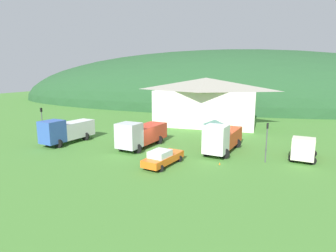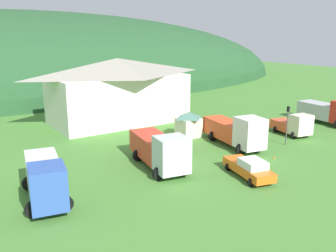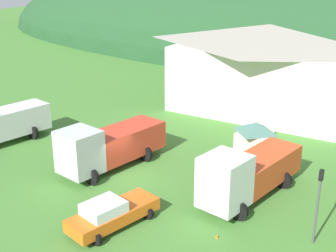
% 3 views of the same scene
% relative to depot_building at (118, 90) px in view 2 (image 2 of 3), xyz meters
% --- Properties ---
extents(ground_plane, '(200.00, 200.00, 0.00)m').
position_rel_depot_building_xyz_m(ground_plane, '(-3.04, -18.05, -4.30)').
color(ground_plane, '#477F33').
extents(forested_hill_backdrop, '(141.38, 60.00, 32.30)m').
position_rel_depot_building_xyz_m(forested_hill_backdrop, '(-3.04, 41.54, -4.30)').
color(forested_hill_backdrop, '#234C28').
rests_on(forested_hill_backdrop, ground).
extents(depot_building, '(18.12, 9.71, 8.34)m').
position_rel_depot_building_xyz_m(depot_building, '(0.00, 0.00, 0.00)').
color(depot_building, white).
rests_on(depot_building, ground).
extents(play_shed_cream, '(2.57, 2.39, 2.88)m').
position_rel_depot_building_xyz_m(play_shed_cream, '(3.28, -10.94, -2.82)').
color(play_shed_cream, beige).
rests_on(play_shed_cream, ground).
extents(box_truck_blue, '(3.89, 7.91, 3.32)m').
position_rel_depot_building_xyz_m(box_truck_blue, '(-15.03, -18.68, -2.56)').
color(box_truck_blue, '#3356AD').
rests_on(box_truck_blue, ground).
extents(tow_truck_silver, '(4.16, 8.50, 3.44)m').
position_rel_depot_building_xyz_m(tow_truck_silver, '(-4.87, -17.60, -2.58)').
color(tow_truck_silver, silver).
rests_on(tow_truck_silver, ground).
extents(heavy_rig_white, '(4.00, 8.75, 3.56)m').
position_rel_depot_building_xyz_m(heavy_rig_white, '(5.02, -16.74, -2.58)').
color(heavy_rig_white, white).
rests_on(heavy_rig_white, ground).
extents(light_truck_cream, '(3.13, 5.20, 2.64)m').
position_rel_depot_building_xyz_m(light_truck_cream, '(13.61, -17.27, -3.05)').
color(light_truck_cream, beige).
rests_on(light_truck_cream, ground).
extents(crane_truck_red, '(3.76, 7.86, 3.30)m').
position_rel_depot_building_xyz_m(crane_truck_red, '(22.05, -16.22, -2.62)').
color(crane_truck_red, red).
rests_on(crane_truck_red, ground).
extents(service_pickup_orange, '(3.07, 5.56, 1.66)m').
position_rel_depot_building_xyz_m(service_pickup_orange, '(-0.00, -23.50, -3.47)').
color(service_pickup_orange, orange).
rests_on(service_pickup_orange, ground).
extents(traffic_light_east, '(0.20, 0.32, 4.15)m').
position_rel_depot_building_xyz_m(traffic_light_east, '(9.81, -19.27, -1.75)').
color(traffic_light_east, '#4C4C51').
rests_on(traffic_light_east, ground).
extents(traffic_cone_near_pickup, '(0.36, 0.36, 0.50)m').
position_rel_depot_building_xyz_m(traffic_cone_near_pickup, '(5.41, -21.51, -4.30)').
color(traffic_cone_near_pickup, orange).
rests_on(traffic_cone_near_pickup, ground).
extents(traffic_cone_mid_row, '(0.36, 0.36, 0.47)m').
position_rel_depot_building_xyz_m(traffic_cone_mid_row, '(5.56, -19.07, -4.30)').
color(traffic_cone_mid_row, orange).
rests_on(traffic_cone_mid_row, ground).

